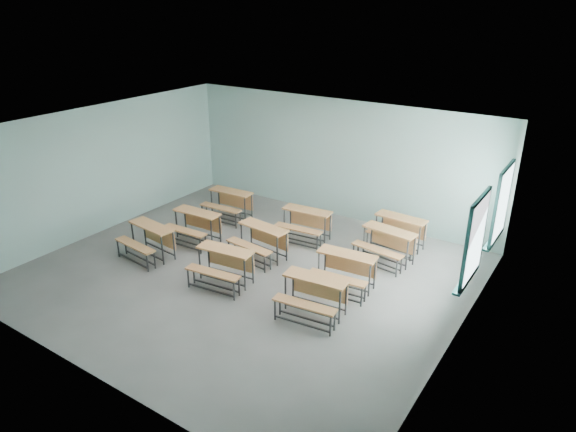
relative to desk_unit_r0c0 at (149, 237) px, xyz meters
The scene contains 11 objects.
room 2.75m from the desk_unit_r0c0, 15.20° to the left, with size 9.04×8.04×3.24m.
desk_unit_r0c0 is the anchor object (origin of this frame).
desk_unit_r0c1 2.21m from the desk_unit_r0c0, ahead, with size 1.31×0.95×0.76m.
desk_unit_r0c2 4.39m from the desk_unit_r0c0, ahead, with size 1.30×0.95×0.76m.
desk_unit_r1c0 1.23m from the desk_unit_r0c0, 75.16° to the left, with size 1.25×0.87×0.76m.
desk_unit_r1c1 2.58m from the desk_unit_r0c0, 32.36° to the left, with size 1.30×0.95×0.76m.
desk_unit_r1c2 4.60m from the desk_unit_r0c0, 15.45° to the left, with size 1.29×0.93×0.76m.
desk_unit_r2c0 2.79m from the desk_unit_r0c0, 88.24° to the left, with size 1.26×0.88×0.76m.
desk_unit_r2c1 3.75m from the desk_unit_r0c0, 47.84° to the left, with size 1.29×0.92×0.76m.
desk_unit_r2c2 5.44m from the desk_unit_r0c0, 31.01° to the left, with size 1.31×0.97×0.76m.
desk_unit_r3c2 5.86m from the desk_unit_r0c0, 38.16° to the left, with size 1.26×0.88×0.76m.
Camera 1 is at (6.20, -7.74, 5.57)m, focal length 32.00 mm.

